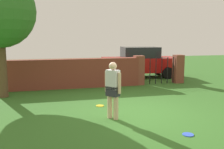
# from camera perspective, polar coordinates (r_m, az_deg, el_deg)

# --- Properties ---
(ground_plane) EXTENTS (40.00, 40.00, 0.00)m
(ground_plane) POSITION_cam_1_polar(r_m,az_deg,el_deg) (8.00, 5.38, -8.46)
(ground_plane) COLOR #336623
(brick_wall) EXTENTS (6.10, 0.50, 1.32)m
(brick_wall) POSITION_cam_1_polar(r_m,az_deg,el_deg) (11.72, -8.68, 0.25)
(brick_wall) COLOR brown
(brick_wall) RESTS_ON ground
(person) EXTENTS (0.40, 0.44, 1.62)m
(person) POSITION_cam_1_polar(r_m,az_deg,el_deg) (7.21, 0.19, -2.95)
(person) COLOR beige
(person) RESTS_ON ground
(fence_gate) EXTENTS (2.52, 0.44, 1.40)m
(fence_gate) POSITION_cam_1_polar(r_m,az_deg,el_deg) (12.80, 10.35, 1.09)
(fence_gate) COLOR brown
(fence_gate) RESTS_ON ground
(car) EXTENTS (4.33, 2.19, 1.72)m
(car) POSITION_cam_1_polar(r_m,az_deg,el_deg) (14.69, 6.19, 2.77)
(car) COLOR #A51111
(car) RESTS_ON ground
(frisbee_blue) EXTENTS (0.27, 0.27, 0.02)m
(frisbee_blue) POSITION_cam_1_polar(r_m,az_deg,el_deg) (6.54, 16.50, -12.65)
(frisbee_blue) COLOR blue
(frisbee_blue) RESTS_ON ground
(frisbee_yellow) EXTENTS (0.27, 0.27, 0.02)m
(frisbee_yellow) POSITION_cam_1_polar(r_m,az_deg,el_deg) (8.71, -2.69, -6.93)
(frisbee_yellow) COLOR yellow
(frisbee_yellow) RESTS_ON ground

